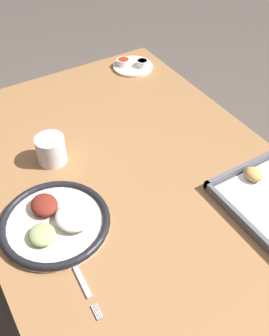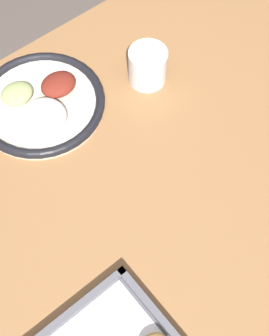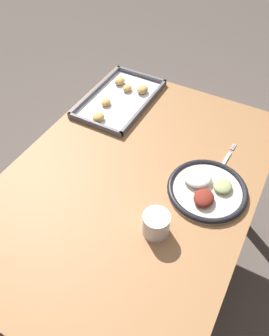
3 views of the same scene
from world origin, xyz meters
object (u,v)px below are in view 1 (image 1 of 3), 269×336
(fork, at_px, (80,276))
(drinking_cup, at_px, (51,150))
(dinner_plate, at_px, (56,221))
(saucer_plate, at_px, (132,65))

(fork, relative_size, drinking_cup, 2.40)
(dinner_plate, height_order, saucer_plate, dinner_plate)
(fork, bearing_deg, dinner_plate, 178.40)
(saucer_plate, xyz_separation_m, drinking_cup, (0.33, -0.47, 0.03))
(fork, distance_m, saucer_plate, 0.91)
(dinner_plate, xyz_separation_m, saucer_plate, (-0.55, 0.55, -0.00))
(dinner_plate, xyz_separation_m, fork, (0.16, -0.01, -0.01))
(dinner_plate, distance_m, drinking_cup, 0.24)
(saucer_plate, bearing_deg, dinner_plate, -44.73)
(dinner_plate, relative_size, saucer_plate, 1.80)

